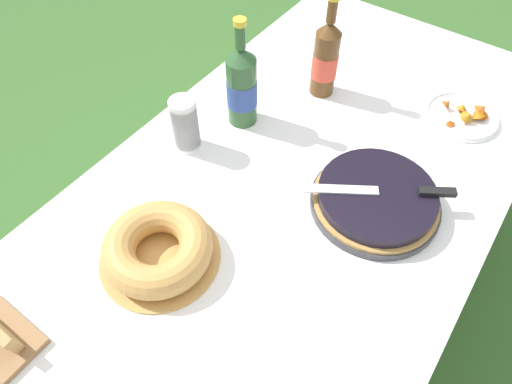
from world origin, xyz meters
TOP-DOWN VIEW (x-y plane):
  - ground_plane at (0.00, 0.00)m, footprint 16.00×16.00m
  - garden_table at (0.00, 0.00)m, footprint 1.89×0.95m
  - tablecloth at (0.00, 0.00)m, footprint 1.90×0.96m
  - berry_tart at (0.08, -0.20)m, footprint 0.32×0.32m
  - serving_knife at (0.10, -0.22)m, footprint 0.22×0.33m
  - bundt_cake at (-0.35, 0.14)m, footprint 0.28×0.28m
  - cup_stack at (-0.03, 0.32)m, footprint 0.07×0.07m
  - cider_bottle_green at (0.14, 0.26)m, footprint 0.09×0.09m
  - cider_bottle_amber at (0.39, 0.14)m, footprint 0.08×0.08m
  - snack_plate_near at (0.53, -0.27)m, footprint 0.21×0.21m

SIDE VIEW (x-z plane):
  - ground_plane at x=0.00m, z-range 0.00..0.00m
  - garden_table at x=0.00m, z-range 0.29..1.00m
  - tablecloth at x=0.00m, z-range 0.64..0.75m
  - snack_plate_near at x=0.53m, z-range 0.69..0.75m
  - berry_tart at x=0.08m, z-range 0.71..0.77m
  - bundt_cake at x=-0.35m, z-range 0.71..0.79m
  - serving_knife at x=0.10m, z-range 0.76..0.78m
  - cup_stack at x=-0.03m, z-range 0.71..0.87m
  - cider_bottle_amber at x=0.39m, z-range 0.67..0.99m
  - cider_bottle_green at x=0.14m, z-range 0.67..0.99m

